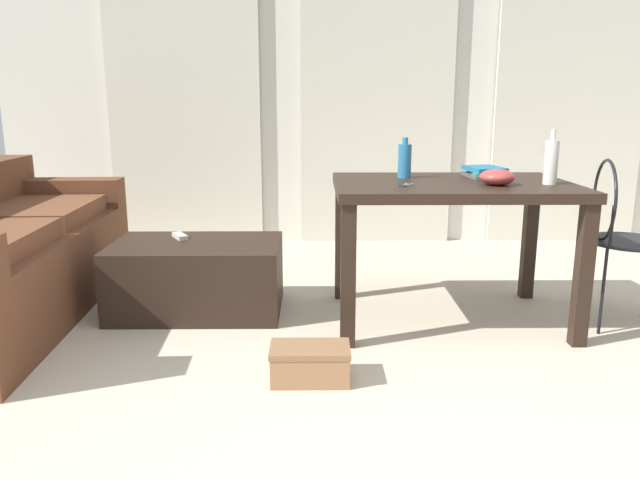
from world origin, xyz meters
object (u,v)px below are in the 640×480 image
Objects in this scene: scissors at (404,185)px; bowl at (497,177)px; coffee_table at (197,277)px; shoebox at (310,363)px; tv_remote_primary at (180,236)px; book_stack at (484,172)px; craft_table at (452,202)px; bottle_far at (551,162)px; wire_chair at (617,225)px; bottle_near at (405,160)px.

bowl is at bearing 2.93° from scissors.
shoebox is (0.63, -0.88, -0.12)m from coffee_table.
coffee_table is 0.26m from tv_remote_primary.
book_stack reaches higher than tv_remote_primary.
craft_table reaches higher than coffee_table.
craft_table is at bearing -138.41° from book_stack.
wire_chair is at bearing 0.27° from bottle_far.
bowl reaches higher than scissors.
book_stack is at bearing 85.62° from bowl.
scissors is at bearing -15.03° from coffee_table.
bottle_near is 0.65× the size of shoebox.
tv_remote_primary is at bearing 171.31° from wire_chair.
bowl is 0.46m from scissors.
craft_table is at bearing 146.97° from bowl.
wire_chair is at bearing 2.39° from bowl.
book_stack is (-0.61, 0.29, 0.24)m from wire_chair.
scissors is (-1.10, -0.05, 0.21)m from wire_chair.
bottle_far reaches higher than tv_remote_primary.
shoebox is at bearing -54.40° from coffee_table.
bowl is 0.51× the size of shoebox.
scissors is 0.31× the size of shoebox.
wire_chair is at bearing 2.62° from scissors.
bottle_far is 0.74m from scissors.
bottle_far reaches higher than craft_table.
coffee_table is at bearing 172.36° from bottle_far.
bottle_far is (0.69, -0.26, 0.02)m from bottle_near.
shoebox is (-0.51, -0.90, -0.76)m from bottle_near.
coffee_table reaches higher than shoebox.
bowl is (-0.27, -0.02, -0.07)m from bottle_far.
book_stack is (0.02, 0.31, -0.01)m from bowl.
wire_chair reaches higher than scissors.
book_stack reaches higher than craft_table.
bowl reaches higher than tv_remote_primary.
bottle_near reaches higher than tv_remote_primary.
shoebox is (-1.19, -0.64, -0.78)m from bottle_far.
coffee_table is 1.44m from craft_table.
bottle_near reaches higher than wire_chair.
shoebox is (-1.56, -0.64, -0.46)m from wire_chair.
bottle_near is at bearing 166.08° from wire_chair.
tv_remote_primary is at bearing 161.51° from scissors.
tv_remote_primary is at bearing 169.64° from bottle_far.
bowl is at bearing -177.61° from wire_chair.
bottle_near reaches higher than book_stack.
tv_remote_primary is 0.43× the size of shoebox.
book_stack is 2.74× the size of scissors.
bottle_near is at bearing 0.92° from coffee_table.
bowl is at bearing -34.65° from bottle_near.
wire_chair is at bearing -13.92° from bottle_near.
wire_chair reaches higher than shoebox.
bottle_far is (1.82, -0.24, 0.66)m from coffee_table.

